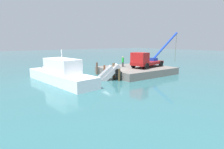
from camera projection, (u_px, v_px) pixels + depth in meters
name	position (u px, v px, depth m)	size (l,w,h in m)	color
ground	(112.00, 77.00, 27.84)	(200.00, 200.00, 0.00)	#2D6066
dock	(136.00, 70.00, 30.59)	(10.77, 9.20, 1.11)	slate
crane_truck	(146.00, 60.00, 29.67)	(11.61, 3.89, 6.03)	maroon
dock_worker	(123.00, 62.00, 30.72)	(0.34, 0.34, 1.77)	#313131
salvaged_car	(106.00, 76.00, 25.45)	(4.21, 3.39, 3.64)	#99999E
moored_yacht	(54.00, 76.00, 25.07)	(5.51, 15.38, 5.73)	white
piling_near	(97.00, 68.00, 29.73)	(0.32, 0.32, 1.99)	brown
piling_mid	(104.00, 71.00, 28.36)	(0.29, 0.29, 1.72)	brown
piling_far	(114.00, 71.00, 25.99)	(0.36, 0.36, 2.32)	brown
piling_end	(119.00, 75.00, 24.71)	(0.30, 0.30, 1.69)	brown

